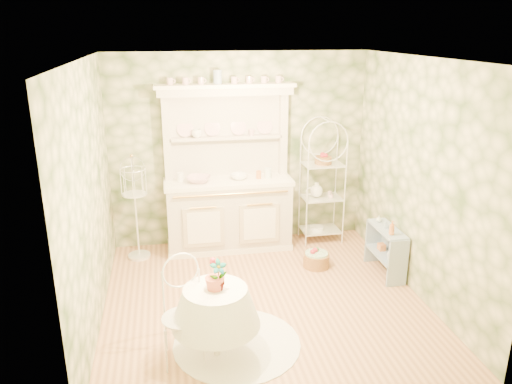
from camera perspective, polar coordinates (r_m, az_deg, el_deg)
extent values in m
plane|color=tan|center=(5.90, 0.89, -12.19)|extent=(3.60, 3.60, 0.00)
plane|color=white|center=(5.10, 1.05, 14.98)|extent=(3.60, 3.60, 0.00)
plane|color=beige|center=(5.31, -18.45, -0.71)|extent=(3.60, 3.60, 0.00)
plane|color=beige|center=(5.95, 18.22, 1.32)|extent=(3.60, 3.60, 0.00)
plane|color=beige|center=(7.06, -1.91, 4.80)|extent=(3.60, 3.60, 0.00)
plane|color=beige|center=(3.72, 6.44, -8.01)|extent=(3.60, 3.60, 0.00)
cube|color=beige|center=(6.81, -3.20, 2.51)|extent=(1.87, 0.61, 2.29)
cube|color=white|center=(7.19, 7.60, 1.76)|extent=(0.61, 0.44, 1.94)
cube|color=#8FA4BB|center=(6.56, 14.58, -6.56)|extent=(0.28, 0.71, 0.61)
cylinder|color=white|center=(4.85, -4.59, -14.48)|extent=(0.76, 0.76, 0.75)
cube|color=white|center=(4.82, -8.28, -14.74)|extent=(0.42, 0.42, 0.76)
cube|color=white|center=(6.80, -13.63, -1.34)|extent=(0.41, 0.41, 1.54)
cylinder|color=#9B6B3A|center=(6.65, 6.90, -7.69)|extent=(0.31, 0.31, 0.20)
cylinder|color=white|center=(5.18, -2.20, -16.92)|extent=(1.53, 1.53, 0.01)
imported|color=white|center=(6.77, -6.55, 1.19)|extent=(0.39, 0.39, 0.08)
imported|color=white|center=(6.87, -1.95, 1.55)|extent=(0.28, 0.28, 0.07)
imported|color=white|center=(6.82, -6.78, 6.45)|extent=(0.16, 0.16, 0.11)
imported|color=white|center=(6.91, -0.52, 6.73)|extent=(0.09, 0.09, 0.08)
imported|color=#3F7238|center=(4.58, -4.28, -9.64)|extent=(0.17, 0.13, 0.30)
imported|color=#D07435|center=(6.24, 15.26, -4.15)|extent=(0.08, 0.08, 0.17)
imported|color=#91A6C0|center=(6.44, 14.65, -3.67)|extent=(0.05, 0.05, 0.10)
imported|color=silver|center=(6.61, 13.85, -3.07)|extent=(0.07, 0.07, 0.09)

